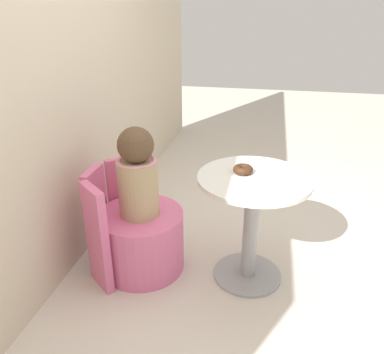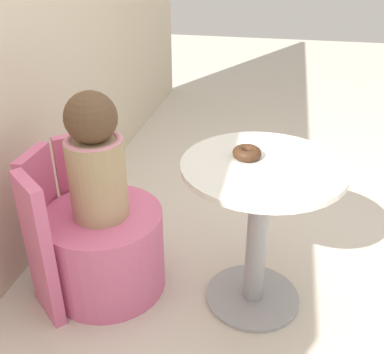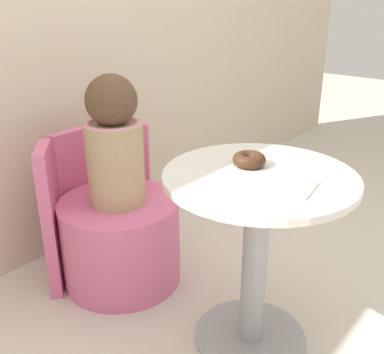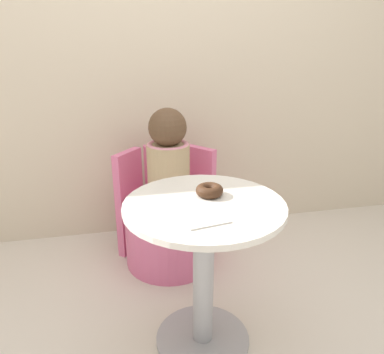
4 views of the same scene
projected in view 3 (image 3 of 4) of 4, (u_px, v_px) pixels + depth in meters
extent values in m
plane|color=beige|center=(239.00, 337.00, 1.76)|extent=(12.00, 12.00, 0.00)
cube|color=beige|center=(38.00, 5.00, 1.97)|extent=(6.00, 0.06, 2.40)
cylinder|color=#99999E|center=(250.00, 336.00, 1.75)|extent=(0.43, 0.43, 0.02)
cylinder|color=#99999E|center=(254.00, 264.00, 1.62)|extent=(0.09, 0.09, 0.65)
cylinder|color=silver|center=(260.00, 177.00, 1.49)|extent=(0.65, 0.65, 0.02)
cylinder|color=#DB6693|center=(121.00, 241.00, 2.05)|extent=(0.54, 0.54, 0.40)
cube|color=#DB6693|center=(79.00, 196.00, 2.18)|extent=(0.23, 0.05, 0.67)
cube|color=#DB6693|center=(128.00, 188.00, 2.27)|extent=(0.19, 0.21, 0.67)
cube|color=#DB6693|center=(51.00, 220.00, 1.95)|extent=(0.19, 0.21, 0.67)
cylinder|color=tan|center=(116.00, 164.00, 1.91)|extent=(0.24, 0.24, 0.35)
torus|color=pink|center=(113.00, 126.00, 1.85)|extent=(0.24, 0.24, 0.04)
sphere|color=brown|center=(111.00, 100.00, 1.80)|extent=(0.21, 0.21, 0.21)
torus|color=#3D2314|center=(249.00, 160.00, 1.55)|extent=(0.12, 0.12, 0.04)
cube|color=silver|center=(288.00, 186.00, 1.39)|extent=(0.18, 0.18, 0.01)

